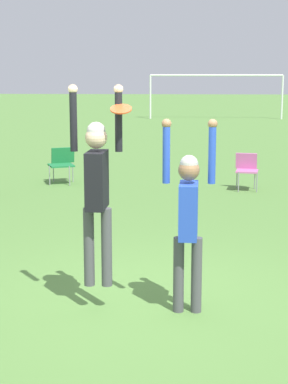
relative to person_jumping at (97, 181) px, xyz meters
name	(u,v)px	position (x,y,z in m)	size (l,w,h in m)	color
ground_plane	(143,300)	(0.49, 0.28, -1.48)	(120.00, 120.00, 0.00)	#56843D
person_jumping	(97,181)	(0.00, 0.00, 0.00)	(0.59, 0.45, 2.25)	#4C4C51
person_defending	(188,212)	(1.00, -0.04, -0.33)	(0.59, 0.45, 2.16)	#4C4C51
frisbee	(121,109)	(0.28, -0.13, 0.79)	(0.23, 0.22, 0.10)	#E04C23
camping_chair_0	(62,162)	(-1.87, 7.98, -0.97)	(0.72, 0.77, 0.83)	gray
camping_chair_3	(247,168)	(2.41, 7.36, -0.97)	(0.55, 0.58, 0.81)	gray
soccer_goal	(216,84)	(2.83, 27.77, 0.37)	(7.10, 0.10, 2.35)	white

